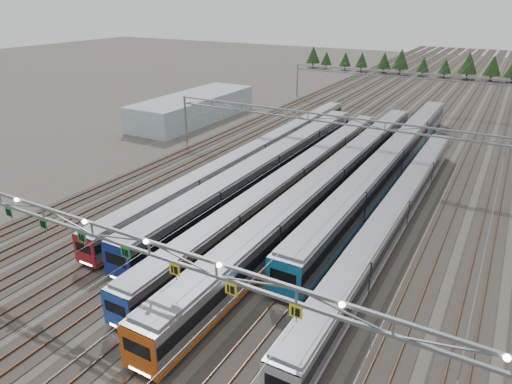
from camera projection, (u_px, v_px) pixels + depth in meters
The scene contains 13 objects.
ground at pixel (158, 332), 34.36m from camera, with size 400.00×400.00×0.00m, color #47423A.
track_bed at pixel (424, 91), 113.61m from camera, with size 54.00×260.00×5.42m.
train_a at pixel (258, 154), 66.79m from camera, with size 2.63×64.11×3.42m.
train_b at pixel (269, 167), 60.65m from camera, with size 3.12×55.06×4.07m.
train_c at pixel (294, 179), 57.36m from camera, with size 2.74×60.70×3.57m.
train_d at pixel (331, 181), 56.29m from camera, with size 3.10×68.46×4.05m.
train_e at pixel (391, 161), 62.94m from camera, with size 3.16×66.89×4.13m.
train_f at pixel (395, 212), 48.73m from camera, with size 2.66×55.04×3.46m.
gantry_near at pixel (148, 251), 31.48m from camera, with size 56.36×0.61×8.08m.
gantry_mid at pixel (344, 127), 63.77m from camera, with size 56.36×0.36×8.00m.
gantry_far at pixel (414, 80), 99.70m from camera, with size 56.36×0.36×8.00m.
west_shed at pixel (194, 108), 92.36m from camera, with size 10.00×30.00×4.89m, color #95AAB1.
treeline at pixel (423, 62), 142.45m from camera, with size 81.20×5.60×7.02m.
Camera 1 is at (19.96, -20.15, 23.27)m, focal length 32.00 mm.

